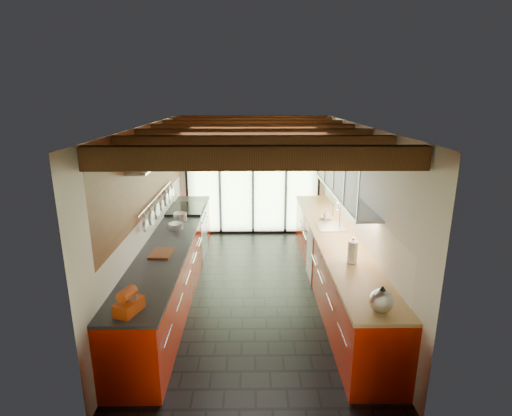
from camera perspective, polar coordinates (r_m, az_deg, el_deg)
The scene contains 18 objects.
ground at distance 6.58m, azimuth -0.30°, elevation -11.50°, with size 5.50×5.50×0.00m, color black.
room_shell at distance 6.00m, azimuth -0.32°, elevation 2.65°, with size 5.50×5.50×5.50m.
ceiling_beams at distance 6.24m, azimuth -0.36°, elevation 10.70°, with size 3.14×5.06×4.90m.
glass_door at distance 8.64m, azimuth -0.45°, elevation 6.82°, with size 2.95×0.10×2.90m.
left_counter at distance 6.50m, azimuth -11.72°, elevation -7.73°, with size 0.68×5.00×0.92m.
range_stove at distance 7.82m, azimuth -9.78°, elevation -3.41°, with size 0.66×0.90×0.97m.
right_counter at distance 6.51m, azimuth 11.08°, elevation -7.62°, with size 0.68×5.00×0.92m.
sink_assembly at distance 6.70m, azimuth 10.75°, elevation -2.34°, with size 0.45×0.52×0.43m.
upper_cabinets_right at distance 6.42m, azimuth 12.58°, elevation 4.95°, with size 0.34×3.00×3.00m.
left_wall_fixtures at distance 6.42m, azimuth -13.63°, elevation 4.28°, with size 0.28×2.60×0.96m.
stand_mixer at distance 4.30m, azimuth -17.71°, elevation -12.70°, with size 0.27×0.35×0.28m.
pot_large at distance 7.01m, azimuth -10.80°, elevation -1.26°, with size 0.23×0.23×0.15m, color silver.
pot_small at distance 6.63m, azimuth -11.39°, elevation -2.54°, with size 0.24×0.24×0.09m, color silver.
cutting_board at distance 5.64m, azimuth -13.35°, elevation -6.34°, with size 0.28×0.39×0.03m, color brown.
kettle at distance 4.31m, azimuth 17.51°, elevation -12.34°, with size 0.25×0.31×0.29m.
paper_towel at distance 5.34m, azimuth 13.63°, elevation -6.16°, with size 0.16×0.16×0.35m.
soap_bottle at distance 7.04m, azimuth 10.04°, elevation -0.98°, with size 0.08×0.08×0.18m, color silver.
bowl at distance 7.10m, azimuth 9.95°, elevation -1.40°, with size 0.20×0.20×0.05m, color silver.
Camera 1 is at (-0.04, -5.84, 3.04)m, focal length 28.00 mm.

